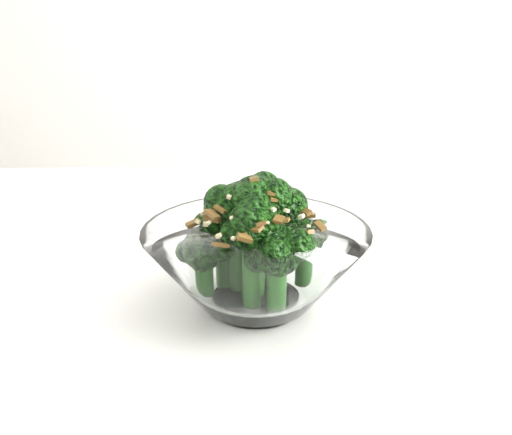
# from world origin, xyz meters

# --- Properties ---
(table) EXTENTS (1.33, 1.02, 0.75)m
(table) POSITION_xyz_m (-0.13, -0.13, 0.68)
(table) COLOR white
(table) RESTS_ON ground
(broccoli_dish) EXTENTS (0.19, 0.19, 0.12)m
(broccoli_dish) POSITION_xyz_m (-0.07, -0.18, 0.80)
(broccoli_dish) COLOR white
(broccoli_dish) RESTS_ON table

